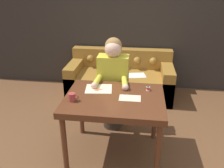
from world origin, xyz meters
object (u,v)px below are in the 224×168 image
at_px(person, 113,84).
at_px(couch, 120,79).
at_px(scissors, 100,90).
at_px(thread_spool, 148,89).
at_px(dining_table, 114,104).
at_px(mug, 72,97).

bearing_deg(person, couch, 90.02).
relative_size(couch, scissors, 8.95).
height_order(person, thread_spool, person).
relative_size(person, scissors, 6.32).
bearing_deg(dining_table, mug, -161.41).
height_order(mug, thread_spool, mug).
xyz_separation_m(dining_table, mug, (-0.44, -0.15, 0.13)).
xyz_separation_m(scissors, mug, (-0.25, -0.31, 0.04)).
height_order(dining_table, scissors, scissors).
distance_m(couch, person, 1.13).
relative_size(scissors, thread_spool, 4.56).
bearing_deg(scissors, thread_spool, 5.91).
distance_m(couch, thread_spool, 1.58).
distance_m(couch, scissors, 1.56).
height_order(dining_table, thread_spool, thread_spool).
relative_size(couch, mug, 16.25).
height_order(person, mug, person).
xyz_separation_m(dining_table, couch, (-0.08, 1.64, -0.39)).
bearing_deg(scissors, person, 75.77).
bearing_deg(mug, couch, 78.91).
xyz_separation_m(person, mug, (-0.35, -0.73, 0.14)).
distance_m(dining_table, scissors, 0.27).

